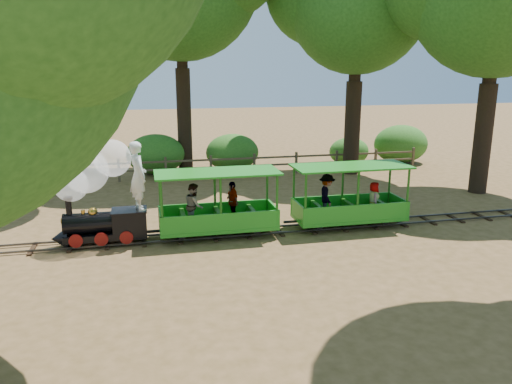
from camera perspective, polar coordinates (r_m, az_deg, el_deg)
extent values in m
plane|color=#996B41|center=(15.22, 2.63, -4.55)|extent=(90.00, 90.00, 0.00)
cube|color=#3F3D3A|center=(14.92, 2.94, -4.64)|extent=(22.00, 0.05, 0.05)
cube|color=#3F3D3A|center=(15.47, 2.34, -3.94)|extent=(22.00, 0.05, 0.05)
cube|color=#382314|center=(15.21, 2.63, -4.46)|extent=(0.12, 1.00, 0.05)
cube|color=#382314|center=(14.77, -16.53, -5.64)|extent=(0.12, 1.00, 0.05)
cube|color=#382314|center=(17.16, 18.99, -3.05)|extent=(0.12, 1.00, 0.05)
cube|color=black|center=(14.69, -16.75, -4.69)|extent=(2.26, 0.72, 0.18)
cylinder|color=black|center=(14.61, -18.26, -3.35)|extent=(1.44, 0.57, 0.57)
cylinder|color=black|center=(14.54, -20.63, -1.52)|extent=(0.16, 0.16, 0.45)
sphere|color=#BE882D|center=(14.52, -18.16, -2.18)|extent=(0.27, 0.27, 0.27)
cylinder|color=#BE882D|center=(14.54, -19.17, -2.15)|extent=(0.10, 0.10, 0.10)
cube|color=black|center=(14.53, -14.23, -3.17)|extent=(0.92, 0.72, 0.56)
cube|color=black|center=(14.45, -14.31, -2.02)|extent=(0.97, 0.78, 0.04)
cone|color=black|center=(14.85, -21.50, -4.98)|extent=(0.46, 0.66, 0.66)
cylinder|color=#BE882D|center=(14.68, -21.20, -3.10)|extent=(0.10, 0.14, 0.14)
cylinder|color=maroon|center=(14.43, -19.90, -5.30)|extent=(0.37, 0.06, 0.37)
cylinder|color=maroon|center=(15.12, -19.58, -4.38)|extent=(0.37, 0.06, 0.37)
cylinder|color=maroon|center=(14.35, -17.26, -5.19)|extent=(0.37, 0.06, 0.37)
cylinder|color=maroon|center=(15.05, -17.05, -4.26)|extent=(0.37, 0.06, 0.37)
cylinder|color=maroon|center=(14.30, -14.59, -5.06)|extent=(0.37, 0.06, 0.37)
cylinder|color=maroon|center=(15.00, -14.51, -4.14)|extent=(0.37, 0.06, 0.37)
sphere|color=white|center=(14.43, -20.40, 0.78)|extent=(0.92, 0.92, 0.92)
sphere|color=white|center=(14.36, -18.88, 2.32)|extent=(1.23, 1.23, 1.23)
sphere|color=white|center=(14.28, -16.09, 3.73)|extent=(1.03, 1.03, 1.03)
imported|color=white|center=(14.14, -13.32, 1.80)|extent=(0.66, 0.81, 1.93)
cube|color=#228D1E|center=(14.76, -4.33, -3.87)|extent=(3.41, 1.30, 0.10)
cube|color=#1E6016|center=(14.80, -4.33, -4.31)|extent=(3.07, 0.50, 0.14)
cube|color=#228D1E|center=(14.09, -3.99, -3.46)|extent=(3.41, 0.06, 0.50)
cube|color=#228D1E|center=(15.25, -4.69, -2.09)|extent=(3.41, 0.06, 0.50)
cube|color=#228D1E|center=(14.34, -4.45, 2.24)|extent=(3.56, 1.46, 0.05)
cylinder|color=#1E6016|center=(13.83, -10.72, -1.86)|extent=(0.07, 0.07, 1.61)
cylinder|color=#1E6016|center=(14.97, -10.89, -0.62)|extent=(0.07, 0.07, 1.61)
cylinder|color=#1E6016|center=(14.28, 2.42, -1.09)|extent=(0.07, 0.07, 1.61)
cylinder|color=#1E6016|center=(15.39, 1.28, 0.05)|extent=(0.07, 0.07, 1.61)
cube|color=#1E6016|center=(14.58, -8.34, -3.18)|extent=(0.12, 1.10, 0.40)
cube|color=#1E6016|center=(14.68, -4.35, -2.94)|extent=(0.12, 1.10, 0.40)
cube|color=#1E6016|center=(14.85, -0.44, -2.69)|extent=(0.12, 1.10, 0.40)
cylinder|color=black|center=(14.36, -8.46, -4.85)|extent=(0.28, 0.06, 0.28)
cylinder|color=black|center=(15.00, -8.66, -4.01)|extent=(0.28, 0.06, 0.28)
cylinder|color=black|center=(14.65, 0.11, -4.29)|extent=(0.28, 0.06, 0.28)
cylinder|color=black|center=(15.29, -0.46, -3.50)|extent=(0.28, 0.06, 0.28)
imported|color=gray|center=(14.37, -7.09, -1.54)|extent=(0.51, 0.64, 1.29)
imported|color=gray|center=(14.89, -2.72, -1.06)|extent=(0.45, 0.75, 1.20)
cube|color=#228D1E|center=(15.84, 10.55, -2.80)|extent=(3.41, 1.30, 0.10)
cube|color=#1E6016|center=(15.87, 10.53, -3.22)|extent=(3.07, 0.50, 0.14)
cube|color=#228D1E|center=(15.22, 11.50, -2.37)|extent=(3.41, 0.06, 0.50)
cube|color=#228D1E|center=(16.30, 9.76, -1.18)|extent=(3.41, 0.06, 0.50)
cube|color=#228D1E|center=(15.45, 10.82, 2.90)|extent=(3.56, 1.46, 0.05)
cylinder|color=#1E6016|center=(14.52, 5.69, -0.89)|extent=(0.07, 0.07, 1.61)
cylinder|color=#1E6016|center=(15.62, 4.34, 0.22)|extent=(0.07, 0.07, 1.61)
cylinder|color=#1E6016|center=(15.83, 16.95, -0.18)|extent=(0.07, 0.07, 1.61)
cylinder|color=#1E6016|center=(16.83, 14.99, 0.80)|extent=(0.07, 0.07, 1.61)
cube|color=#1E6016|center=(15.40, 7.08, -2.18)|extent=(0.12, 1.10, 0.40)
cube|color=#1E6016|center=(15.77, 10.59, -1.93)|extent=(0.12, 1.10, 0.40)
cube|color=#1E6016|center=(16.19, 13.93, -1.68)|extent=(0.12, 1.10, 0.40)
cylinder|color=black|center=(15.17, 7.23, -3.75)|extent=(0.28, 0.06, 0.28)
cylinder|color=black|center=(15.78, 6.40, -3.01)|extent=(0.28, 0.06, 0.28)
cylinder|color=black|center=(16.02, 14.62, -3.13)|extent=(0.28, 0.06, 0.28)
cylinder|color=black|center=(16.60, 13.56, -2.45)|extent=(0.28, 0.06, 0.28)
imported|color=gray|center=(15.49, 8.09, -0.36)|extent=(0.63, 0.92, 1.32)
imported|color=gray|center=(15.72, 13.29, -0.82)|extent=(0.46, 0.60, 1.09)
cylinder|color=#2D2116|center=(20.65, -25.63, 4.45)|extent=(0.70, 0.70, 3.76)
cylinder|color=#2D2116|center=(20.43, -26.54, 12.62)|extent=(0.52, 0.53, 2.15)
sphere|color=#205119|center=(20.52, -27.17, 18.01)|extent=(5.77, 5.77, 5.77)
cylinder|color=#2D2116|center=(23.59, -8.20, 8.03)|extent=(0.66, 0.66, 4.79)
cylinder|color=#2D2116|center=(23.49, -8.53, 17.19)|extent=(0.50, 0.50, 2.74)
cylinder|color=#2D2116|center=(23.50, 10.94, 7.18)|extent=(0.72, 0.72, 4.21)
cylinder|color=#2D2116|center=(23.34, 11.34, 15.26)|extent=(0.54, 0.54, 2.40)
sphere|color=#205119|center=(23.48, 11.60, 20.42)|extent=(6.09, 6.09, 6.09)
cylinder|color=#2D2116|center=(21.39, 24.49, 5.51)|extent=(0.68, 0.68, 4.24)
cylinder|color=#2D2116|center=(21.21, 25.44, 14.42)|extent=(0.51, 0.51, 2.42)
cube|color=brown|center=(22.92, -25.42, 1.80)|extent=(0.10, 0.10, 1.00)
cube|color=brown|center=(22.55, -20.47, 2.10)|extent=(0.10, 0.10, 1.00)
cube|color=brown|center=(22.36, -15.39, 2.40)|extent=(0.10, 0.10, 1.00)
cube|color=brown|center=(22.34, -10.27, 2.68)|extent=(0.10, 0.10, 1.00)
cube|color=brown|center=(22.51, -5.17, 2.93)|extent=(0.10, 0.10, 1.00)
cube|color=brown|center=(22.84, -0.19, 3.16)|extent=(0.10, 0.10, 1.00)
cube|color=brown|center=(23.35, 4.62, 3.36)|extent=(0.10, 0.10, 1.00)
cube|color=brown|center=(24.01, 9.19, 3.52)|extent=(0.10, 0.10, 1.00)
cube|color=brown|center=(24.81, 13.50, 3.66)|extent=(0.10, 0.10, 1.00)
cube|color=brown|center=(25.75, 17.51, 3.76)|extent=(0.10, 0.10, 1.00)
cube|color=brown|center=(22.60, -2.67, 3.80)|extent=(18.00, 0.06, 0.08)
cube|color=brown|center=(22.66, -2.66, 2.93)|extent=(18.00, 0.06, 0.08)
ellipsoid|color=#2D6B1E|center=(23.53, -11.40, 4.26)|extent=(2.67, 2.06, 1.85)
ellipsoid|color=#2D6B1E|center=(23.88, -2.72, 4.55)|extent=(2.53, 1.95, 1.75)
ellipsoid|color=#2D6B1E|center=(25.60, 10.58, 4.58)|extent=(2.02, 1.55, 1.40)
ellipsoid|color=#2D6B1E|center=(26.79, 16.21, 5.28)|extent=(2.82, 2.17, 1.96)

